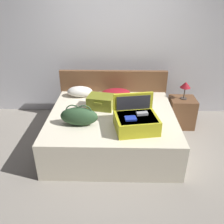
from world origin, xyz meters
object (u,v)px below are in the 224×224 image
object	(u,v)px
duffel_bag	(79,116)
hard_case_large	(136,121)
pillow_center_head	(80,92)
nightstand	(181,112)
pillow_near_headboard	(116,93)
hard_case_medium	(101,102)
table_lamp	(185,86)
bed	(112,129)

from	to	relation	value
duffel_bag	hard_case_large	bearing A→B (deg)	-6.48
hard_case_large	pillow_center_head	distance (m)	1.40
nightstand	pillow_near_headboard	bearing A→B (deg)	-179.95
hard_case_large	pillow_near_headboard	size ratio (longest dim) A/B	1.21
hard_case_medium	pillow_near_headboard	world-z (taller)	hard_case_medium
hard_case_medium	table_lamp	bearing A→B (deg)	27.93
hard_case_medium	table_lamp	world-z (taller)	table_lamp
pillow_center_head	table_lamp	distance (m)	1.82
hard_case_medium	table_lamp	distance (m)	1.48
bed	hard_case_medium	world-z (taller)	hard_case_medium
pillow_center_head	nightstand	xyz separation A→B (m)	(1.81, -0.03, -0.37)
hard_case_large	table_lamp	bearing A→B (deg)	39.28
hard_case_medium	duffel_bag	bearing A→B (deg)	-104.37
duffel_bag	pillow_near_headboard	xyz separation A→B (m)	(0.50, 0.95, -0.06)
duffel_bag	nightstand	world-z (taller)	duffel_bag
pillow_near_headboard	nightstand	distance (m)	1.24
hard_case_large	hard_case_medium	world-z (taller)	hard_case_large
hard_case_large	pillow_near_headboard	bearing A→B (deg)	95.52
pillow_near_headboard	table_lamp	world-z (taller)	table_lamp
pillow_center_head	bed	bearing A→B (deg)	-48.09
hard_case_medium	duffel_bag	world-z (taller)	duffel_bag
duffel_bag	nightstand	bearing A→B (deg)	29.49
pillow_near_headboard	pillow_center_head	distance (m)	0.63
hard_case_large	pillow_center_head	bearing A→B (deg)	120.65
pillow_center_head	duffel_bag	bearing A→B (deg)	-82.40
duffel_bag	table_lamp	size ratio (longest dim) A/B	1.71
pillow_near_headboard	pillow_center_head	xyz separation A→B (m)	(-0.63, 0.03, 0.01)
pillow_near_headboard	bed	bearing A→B (deg)	-94.25
hard_case_large	pillow_center_head	xyz separation A→B (m)	(-0.91, 1.07, -0.03)
hard_case_large	pillow_near_headboard	distance (m)	1.08
bed	hard_case_medium	size ratio (longest dim) A/B	4.20
table_lamp	bed	bearing A→B (deg)	-153.40
bed	pillow_center_head	world-z (taller)	pillow_center_head
pillow_center_head	nightstand	world-z (taller)	pillow_center_head
duffel_bag	pillow_center_head	distance (m)	0.99
duffel_bag	table_lamp	bearing A→B (deg)	29.49
hard_case_large	nightstand	xyz separation A→B (m)	(0.90, 1.04, -0.41)
pillow_center_head	nightstand	distance (m)	1.85
nightstand	table_lamp	world-z (taller)	table_lamp
bed	duffel_bag	bearing A→B (deg)	-143.40
pillow_center_head	pillow_near_headboard	bearing A→B (deg)	-2.83
nightstand	table_lamp	distance (m)	0.51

